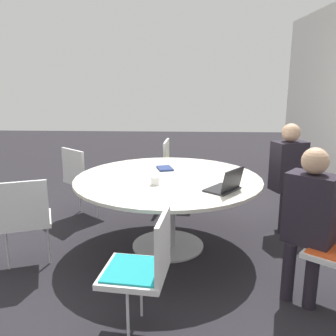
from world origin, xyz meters
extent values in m
plane|color=black|center=(0.00, 0.00, 0.00)|extent=(16.00, 16.00, 0.00)
cylinder|color=#B7B7BC|center=(0.00, 0.00, 0.01)|extent=(0.74, 0.74, 0.02)
cylinder|color=#B7B7BC|center=(0.00, 0.00, 0.37)|extent=(0.15, 0.15, 0.69)
cylinder|color=silver|center=(0.00, 0.00, 0.73)|extent=(1.86, 1.86, 0.03)
cylinder|color=silver|center=(0.90, 1.17, 0.22)|extent=(0.02, 0.02, 0.44)
cube|color=silver|center=(-0.60, 1.55, 0.46)|extent=(0.55, 0.56, 0.04)
cube|color=red|center=(-0.60, 1.55, 0.48)|extent=(0.48, 0.49, 0.01)
cube|color=silver|center=(-0.78, 1.47, 0.68)|extent=(0.18, 0.40, 0.40)
cylinder|color=silver|center=(-0.67, 1.71, 0.22)|extent=(0.02, 0.02, 0.44)
cylinder|color=silver|center=(-0.53, 1.38, 0.22)|extent=(0.02, 0.02, 0.44)
cube|color=silver|center=(-1.35, 0.11, 0.46)|extent=(0.47, 0.45, 0.04)
cube|color=olive|center=(-1.35, 0.11, 0.48)|extent=(0.42, 0.40, 0.01)
cube|color=silver|center=(-1.37, -0.08, 0.68)|extent=(0.42, 0.06, 0.40)
cylinder|color=silver|center=(-1.53, 0.13, 0.22)|extent=(0.02, 0.02, 0.44)
cylinder|color=silver|center=(-1.17, 0.10, 0.22)|extent=(0.02, 0.02, 0.44)
cube|color=silver|center=(-0.86, -1.05, 0.46)|extent=(0.60, 0.61, 0.04)
cube|color=olive|center=(-0.86, -1.05, 0.48)|extent=(0.53, 0.53, 0.01)
cube|color=silver|center=(-0.71, -1.17, 0.68)|extent=(0.29, 0.34, 0.40)
cylinder|color=silver|center=(-0.98, -1.19, 0.22)|extent=(0.02, 0.02, 0.44)
cylinder|color=silver|center=(-0.75, -0.91, 0.22)|extent=(0.02, 0.02, 0.44)
cube|color=silver|center=(0.47, -1.27, 0.46)|extent=(0.55, 0.56, 0.04)
cube|color=olive|center=(0.47, -1.27, 0.48)|extent=(0.48, 0.49, 0.01)
cube|color=silver|center=(0.66, -1.20, 0.68)|extent=(0.17, 0.40, 0.40)
cylinder|color=silver|center=(0.54, -1.44, 0.22)|extent=(0.02, 0.02, 0.44)
cylinder|color=silver|center=(0.41, -1.10, 0.22)|extent=(0.02, 0.02, 0.44)
cube|color=silver|center=(1.35, -0.17, 0.46)|extent=(0.49, 0.47, 0.04)
cube|color=teal|center=(1.35, -0.17, 0.48)|extent=(0.43, 0.41, 0.01)
cube|color=silver|center=(1.37, 0.03, 0.68)|extent=(0.42, 0.08, 0.40)
cylinder|color=silver|center=(1.53, -0.19, 0.22)|extent=(0.02, 0.02, 0.44)
cylinder|color=silver|center=(1.17, -0.14, 0.22)|extent=(0.02, 0.02, 0.44)
cylinder|color=#231E28|center=(1.00, 1.13, 0.24)|extent=(0.10, 0.10, 0.48)
cylinder|color=#231E28|center=(0.89, 0.99, 0.24)|extent=(0.10, 0.10, 0.48)
cube|color=#231E28|center=(0.87, 1.12, 0.75)|extent=(0.39, 0.42, 0.55)
sphere|color=tan|center=(0.87, 1.12, 1.13)|extent=(0.20, 0.20, 0.20)
cylinder|color=#231E28|center=(-0.45, 1.44, 0.24)|extent=(0.10, 0.10, 0.48)
cylinder|color=#231E28|center=(-0.39, 1.27, 0.24)|extent=(0.10, 0.10, 0.48)
cube|color=#231E28|center=(-0.51, 1.32, 0.75)|extent=(0.34, 0.42, 0.55)
sphere|color=tan|center=(-0.51, 1.32, 1.13)|extent=(0.20, 0.20, 0.20)
cube|color=#232326|center=(0.39, 0.50, 0.75)|extent=(0.38, 0.36, 0.02)
cube|color=#232326|center=(0.45, 0.58, 0.86)|extent=(0.28, 0.23, 0.20)
cube|color=black|center=(0.45, 0.58, 0.86)|extent=(0.24, 0.20, 0.17)
cube|color=navy|center=(-0.34, -0.05, 0.75)|extent=(0.24, 0.20, 0.02)
cylinder|color=white|center=(0.24, -0.11, 0.78)|extent=(0.09, 0.09, 0.08)
camera|label=1|loc=(3.59, 0.16, 1.75)|focal=40.00mm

